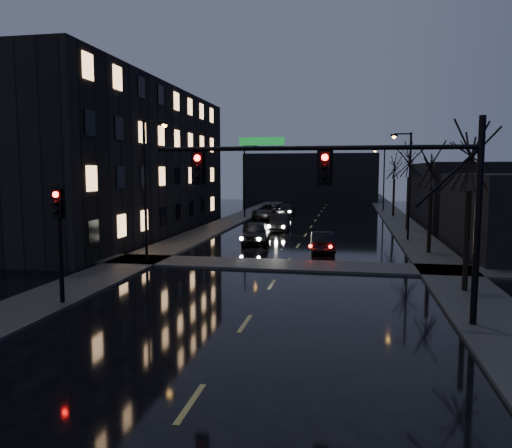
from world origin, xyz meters
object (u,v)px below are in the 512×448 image
at_px(oncoming_car_b, 280,223).
at_px(oncoming_car_d, 287,210).
at_px(oncoming_car_a, 256,233).
at_px(oncoming_car_c, 269,212).
at_px(lead_car, 322,242).

distance_m(oncoming_car_b, oncoming_car_d, 15.18).
relative_size(oncoming_car_a, oncoming_car_d, 1.05).
bearing_deg(oncoming_car_d, oncoming_car_c, -110.02).
distance_m(oncoming_car_d, lead_car, 26.16).
relative_size(oncoming_car_b, oncoming_car_c, 0.75).
xyz_separation_m(oncoming_car_a, oncoming_car_b, (0.66, 7.60, -0.07)).
height_order(oncoming_car_a, oncoming_car_d, oncoming_car_a).
xyz_separation_m(oncoming_car_a, oncoming_car_c, (-1.99, 18.13, 0.02)).
height_order(oncoming_car_a, oncoming_car_b, oncoming_car_a).
relative_size(oncoming_car_c, oncoming_car_d, 1.31).
bearing_deg(oncoming_car_b, oncoming_car_c, 101.31).
bearing_deg(oncoming_car_c, oncoming_car_a, -79.52).
distance_m(oncoming_car_a, lead_car, 5.66).
distance_m(oncoming_car_a, oncoming_car_b, 7.62).
distance_m(oncoming_car_b, lead_car, 11.28).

